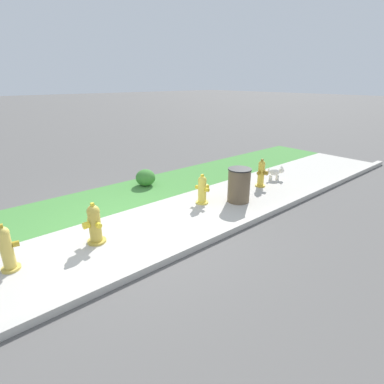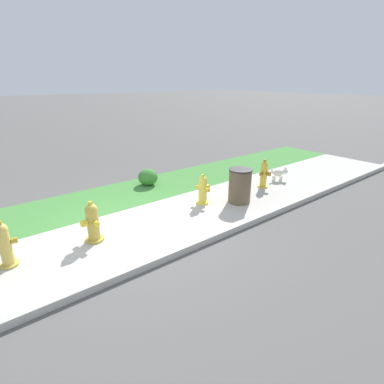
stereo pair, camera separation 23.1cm
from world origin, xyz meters
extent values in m
plane|color=#5B5956|center=(0.00, 0.00, 0.00)|extent=(120.00, 120.00, 0.00)
cube|color=#BCB7AD|center=(0.00, 0.00, 0.01)|extent=(18.00, 2.12, 0.01)
cube|color=#47893D|center=(0.00, 1.99, 0.00)|extent=(18.00, 1.86, 0.01)
cube|color=#BCB7AD|center=(0.00, -1.14, 0.06)|extent=(18.00, 0.16, 0.12)
cylinder|color=yellow|center=(1.98, 0.28, 0.03)|extent=(0.30, 0.30, 0.05)
cylinder|color=yellow|center=(1.98, 0.28, 0.31)|extent=(0.19, 0.19, 0.53)
sphere|color=yellow|center=(1.98, 0.28, 0.58)|extent=(0.20, 0.20, 0.20)
cube|color=yellow|center=(1.98, 0.28, 0.69)|extent=(0.06, 0.06, 0.06)
cylinder|color=yellow|center=(1.96, 0.42, 0.38)|extent=(0.10, 0.10, 0.09)
cylinder|color=yellow|center=(2.00, 0.14, 0.38)|extent=(0.10, 0.10, 0.09)
cylinder|color=yellow|center=(2.12, 0.30, 0.38)|extent=(0.12, 0.13, 0.12)
cylinder|color=gold|center=(4.00, 0.13, 0.03)|extent=(0.27, 0.27, 0.05)
cylinder|color=gold|center=(4.00, 0.13, 0.34)|extent=(0.17, 0.17, 0.59)
sphere|color=gold|center=(4.00, 0.13, 0.64)|extent=(0.18, 0.18, 0.18)
cube|color=olive|center=(4.00, 0.13, 0.75)|extent=(0.06, 0.06, 0.06)
cylinder|color=olive|center=(4.13, 0.15, 0.42)|extent=(0.10, 0.10, 0.09)
cylinder|color=olive|center=(3.87, 0.10, 0.42)|extent=(0.10, 0.10, 0.09)
cylinder|color=olive|center=(4.02, -0.01, 0.42)|extent=(0.14, 0.12, 0.12)
cylinder|color=gold|center=(-2.04, 0.23, 0.03)|extent=(0.27, 0.27, 0.05)
cylinder|color=gold|center=(-2.04, 0.23, 0.35)|extent=(0.18, 0.18, 0.59)
sphere|color=gold|center=(-2.04, 0.23, 0.64)|extent=(0.19, 0.19, 0.19)
cylinder|color=#B29323|center=(-1.91, 0.21, 0.42)|extent=(0.10, 0.10, 0.09)
cylinder|color=#B29323|center=(-2.02, 0.37, 0.42)|extent=(0.13, 0.12, 0.12)
cylinder|color=gold|center=(-0.69, 0.17, 0.03)|extent=(0.33, 0.33, 0.05)
cylinder|color=gold|center=(-0.69, 0.17, 0.33)|extent=(0.21, 0.21, 0.56)
sphere|color=gold|center=(-0.69, 0.17, 0.61)|extent=(0.22, 0.22, 0.22)
cube|color=yellow|center=(-0.69, 0.17, 0.74)|extent=(0.06, 0.06, 0.06)
cylinder|color=yellow|center=(-0.68, 0.01, 0.40)|extent=(0.10, 0.10, 0.09)
cylinder|color=yellow|center=(-0.70, 0.32, 0.40)|extent=(0.10, 0.10, 0.09)
cylinder|color=yellow|center=(-0.84, 0.16, 0.40)|extent=(0.11, 0.13, 0.12)
ellipsoid|color=silver|center=(4.77, 0.23, 0.24)|extent=(0.38, 0.34, 0.20)
sphere|color=silver|center=(4.94, 0.11, 0.28)|extent=(0.16, 0.16, 0.16)
sphere|color=black|center=(5.00, 0.07, 0.27)|extent=(0.03, 0.03, 0.03)
cone|color=silver|center=(4.97, 0.14, 0.38)|extent=(0.08, 0.08, 0.07)
cone|color=silver|center=(4.92, 0.07, 0.38)|extent=(0.08, 0.08, 0.07)
cylinder|color=silver|center=(4.88, 0.21, 0.07)|extent=(0.06, 0.06, 0.14)
cylinder|color=silver|center=(4.82, 0.12, 0.07)|extent=(0.06, 0.06, 0.14)
cylinder|color=silver|center=(4.72, 0.33, 0.07)|extent=(0.06, 0.06, 0.14)
cylinder|color=silver|center=(4.65, 0.24, 0.07)|extent=(0.06, 0.06, 0.14)
cylinder|color=silver|center=(4.62, 0.33, 0.30)|extent=(0.04, 0.04, 0.11)
cylinder|color=brown|center=(2.72, -0.20, 0.40)|extent=(0.52, 0.52, 0.79)
cylinder|color=black|center=(2.72, -0.20, 0.81)|extent=(0.55, 0.55, 0.03)
ellipsoid|color=#3D7F33|center=(1.66, 2.24, 0.23)|extent=(0.54, 0.54, 0.46)
camera|label=1|loc=(-2.46, -4.54, 2.75)|focal=28.00mm
camera|label=2|loc=(-2.28, -4.69, 2.75)|focal=28.00mm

